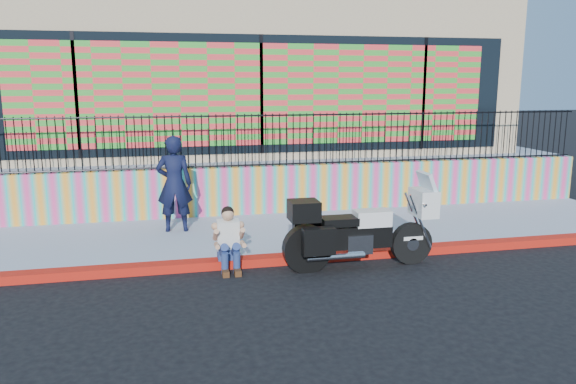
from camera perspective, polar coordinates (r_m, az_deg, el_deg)
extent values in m
plane|color=black|center=(10.11, 1.46, -7.10)|extent=(90.00, 90.00, 0.00)
cube|color=#B50D0C|center=(10.09, 1.47, -6.70)|extent=(16.00, 0.30, 0.15)
cube|color=#979FB5|center=(11.63, -0.50, -4.25)|extent=(16.00, 3.00, 0.15)
cube|color=#EB3D86|center=(13.01, -1.97, 0.25)|extent=(16.00, 0.20, 1.10)
cube|color=#979FB5|center=(18.00, -4.95, 3.05)|extent=(16.00, 10.00, 1.25)
cube|color=#C7B485|center=(17.61, -5.01, 11.44)|extent=(14.00, 8.00, 4.00)
cube|color=black|center=(13.64, -2.72, 9.85)|extent=(12.60, 0.04, 2.80)
cube|color=#F33639|center=(13.61, -2.70, 9.84)|extent=(11.48, 0.02, 2.40)
cylinder|color=black|center=(10.15, 12.40, -5.11)|extent=(0.74, 0.16, 0.74)
cylinder|color=black|center=(9.53, 1.93, -5.93)|extent=(0.74, 0.16, 0.74)
cube|color=black|center=(9.75, 7.36, -4.46)|extent=(1.06, 0.31, 0.38)
cube|color=silver|center=(9.76, 7.03, -5.12)|extent=(0.45, 0.38, 0.33)
cube|color=silver|center=(9.74, 8.52, -2.61)|extent=(0.61, 0.36, 0.27)
cube|color=black|center=(9.55, 5.19, -2.94)|extent=(0.61, 0.38, 0.13)
cube|color=silver|center=(10.06, 13.61, -1.05)|extent=(0.33, 0.58, 0.47)
cube|color=silver|center=(10.02, 13.93, 0.96)|extent=(0.20, 0.51, 0.38)
cube|color=black|center=(9.34, 1.62, -1.89)|extent=(0.49, 0.47, 0.33)
cube|color=black|center=(9.18, 3.14, -5.02)|extent=(0.54, 0.20, 0.45)
cube|color=black|center=(9.80, 2.08, -3.95)|extent=(0.54, 0.20, 0.45)
cube|color=silver|center=(10.12, 12.42, -4.50)|extent=(0.36, 0.18, 0.07)
imported|color=black|center=(11.58, -11.48, 0.83)|extent=(0.75, 0.52, 1.96)
cube|color=navy|center=(9.83, -6.10, -6.23)|extent=(0.36, 0.28, 0.18)
cube|color=silver|center=(9.70, -6.11, -4.33)|extent=(0.38, 0.27, 0.54)
sphere|color=tan|center=(9.57, -6.13, -2.31)|extent=(0.21, 0.21, 0.21)
cube|color=#472814|center=(9.47, -6.37, -8.15)|extent=(0.11, 0.26, 0.10)
cube|color=#472814|center=(9.49, -5.16, -8.08)|extent=(0.11, 0.26, 0.10)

